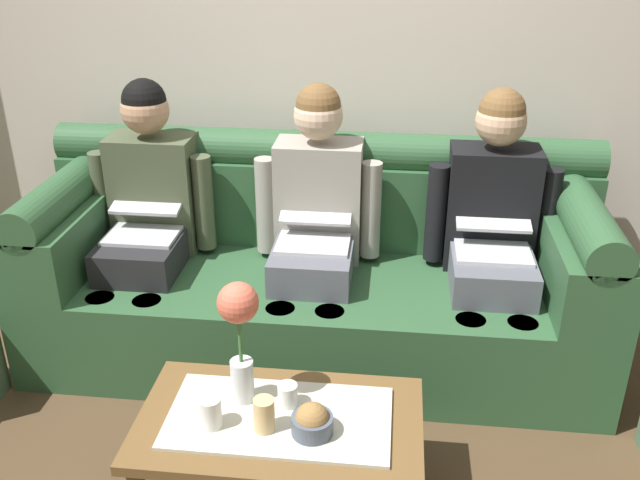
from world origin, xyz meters
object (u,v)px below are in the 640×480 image
at_px(flower_vase, 239,325).
at_px(cup_far_center, 264,415).
at_px(cup_near_right, 288,395).
at_px(person_middle, 316,217).
at_px(person_right, 492,225).
at_px(cup_near_left, 211,413).
at_px(person_left, 148,209).
at_px(couch, 316,275).
at_px(snack_bowl, 312,422).
at_px(coffee_table, 280,431).

distance_m(flower_vase, cup_far_center, 0.29).
relative_size(cup_near_right, cup_far_center, 0.70).
bearing_deg(flower_vase, cup_near_right, -5.21).
height_order(person_middle, cup_near_right, person_middle).
bearing_deg(cup_far_center, person_right, 53.68).
distance_m(person_middle, cup_near_left, 1.12).
distance_m(person_middle, flower_vase, 0.95).
xyz_separation_m(person_middle, cup_near_right, (0.02, -0.95, -0.22)).
height_order(person_left, person_right, same).
relative_size(person_left, cup_far_center, 10.79).
xyz_separation_m(couch, snack_bowl, (0.12, -1.08, 0.07)).
bearing_deg(flower_vase, snack_bowl, -29.10).
relative_size(couch, flower_vase, 5.69).
distance_m(person_left, person_middle, 0.76).
distance_m(person_right, cup_near_left, 1.46).
distance_m(person_right, cup_near_right, 1.22).
bearing_deg(snack_bowl, person_left, 129.04).
bearing_deg(person_middle, person_right, -0.01).
bearing_deg(flower_vase, cup_far_center, -54.93).
xyz_separation_m(person_right, cup_near_right, (-0.74, -0.95, -0.22)).
bearing_deg(flower_vase, coffee_table, -28.91).
height_order(couch, cup_near_right, couch).
xyz_separation_m(coffee_table, snack_bowl, (0.12, -0.06, 0.10)).
bearing_deg(person_left, cup_far_center, -56.17).
xyz_separation_m(person_right, cup_far_center, (-0.79, -1.08, -0.21)).
bearing_deg(snack_bowl, coffee_table, 150.69).
distance_m(cup_near_right, cup_far_center, 0.14).
xyz_separation_m(flower_vase, snack_bowl, (0.25, -0.14, -0.25)).
height_order(cup_near_left, cup_near_right, cup_near_left).
relative_size(person_middle, coffee_table, 1.32).
distance_m(person_right, coffee_table, 1.30).
relative_size(couch, person_middle, 2.04).
relative_size(person_left, flower_vase, 2.79).
bearing_deg(snack_bowl, person_right, 59.20).
bearing_deg(person_right, person_left, -180.00).
xyz_separation_m(coffee_table, flower_vase, (-0.13, 0.07, 0.35)).
height_order(person_middle, person_right, same).
bearing_deg(cup_near_left, person_right, 48.31).
bearing_deg(person_right, flower_vase, -133.52).
height_order(couch, person_right, person_right).
relative_size(snack_bowl, cup_far_center, 1.16).
relative_size(couch, cup_near_right, 31.35).
relative_size(couch, snack_bowl, 18.95).
relative_size(snack_bowl, cup_near_right, 1.65).
bearing_deg(cup_near_right, couch, 91.15).
relative_size(person_middle, flower_vase, 2.79).
bearing_deg(person_right, cup_near_left, -131.69).
xyz_separation_m(couch, person_left, (-0.76, -0.00, 0.29)).
bearing_deg(person_left, couch, 0.37).
bearing_deg(cup_near_right, flower_vase, 174.79).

